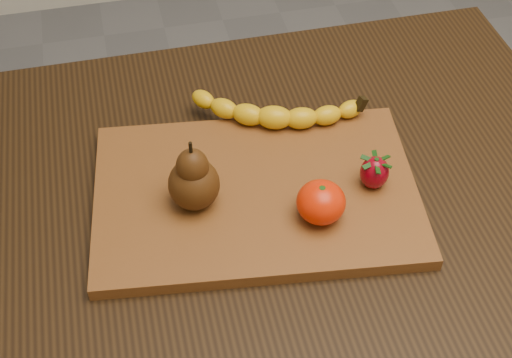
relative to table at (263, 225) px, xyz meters
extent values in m
cube|color=black|center=(0.00, 0.00, 0.08)|extent=(1.00, 0.70, 0.04)
cylinder|color=black|center=(-0.45, 0.30, -0.30)|extent=(0.05, 0.05, 0.72)
cylinder|color=black|center=(0.45, 0.30, -0.30)|extent=(0.05, 0.05, 0.72)
cube|color=brown|center=(-0.02, -0.03, 0.11)|extent=(0.48, 0.35, 0.02)
ellipsoid|color=red|center=(0.05, -0.10, 0.15)|extent=(0.08, 0.08, 0.06)
camera|label=1|loc=(-0.17, -0.69, 0.85)|focal=50.00mm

